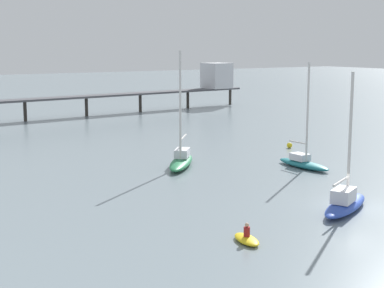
# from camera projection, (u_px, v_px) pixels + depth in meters

# --- Properties ---
(ground_plane) EXTENTS (400.00, 400.00, 0.00)m
(ground_plane) POSITION_uv_depth(u_px,v_px,m) (353.00, 208.00, 39.91)
(ground_plane) COLOR gray
(pier) EXTENTS (71.77, 10.03, 7.80)m
(pier) POSITION_uv_depth(u_px,v_px,m) (150.00, 85.00, 98.19)
(pier) COLOR #4C4C51
(pier) RESTS_ON ground_plane
(sailboat_blue) EXTENTS (6.84, 4.48, 9.26)m
(sailboat_blue) POSITION_uv_depth(u_px,v_px,m) (345.00, 201.00, 38.97)
(sailboat_blue) COLOR #2D4CB7
(sailboat_blue) RESTS_ON ground_plane
(sailboat_green) EXTENTS (6.23, 6.88, 10.50)m
(sailboat_green) POSITION_uv_depth(u_px,v_px,m) (181.00, 159.00, 53.46)
(sailboat_green) COLOR #287F4C
(sailboat_green) RESTS_ON ground_plane
(sailboat_teal) EXTENTS (1.68, 6.16, 9.48)m
(sailboat_teal) POSITION_uv_depth(u_px,v_px,m) (303.00, 161.00, 52.97)
(sailboat_teal) COLOR #1E727A
(sailboat_teal) RESTS_ON ground_plane
(dinghy_yellow) EXTENTS (1.53, 2.51, 1.14)m
(dinghy_yellow) POSITION_uv_depth(u_px,v_px,m) (247.00, 239.00, 32.86)
(dinghy_yellow) COLOR yellow
(dinghy_yellow) RESTS_ON ground_plane
(mooring_buoy_near) EXTENTS (0.59, 0.59, 0.59)m
(mooring_buoy_near) POSITION_uv_depth(u_px,v_px,m) (289.00, 145.00, 63.10)
(mooring_buoy_near) COLOR yellow
(mooring_buoy_near) RESTS_ON ground_plane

